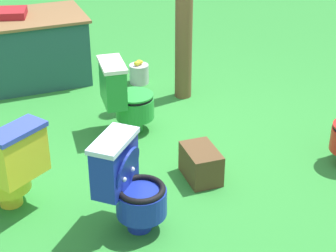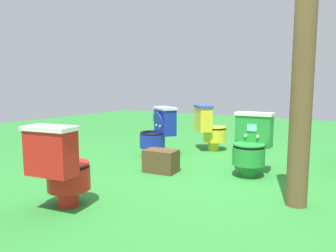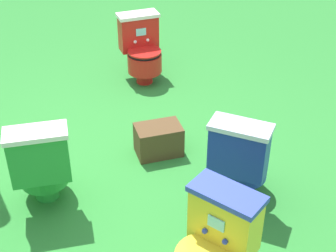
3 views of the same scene
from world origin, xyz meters
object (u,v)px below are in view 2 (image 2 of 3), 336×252
object	(u,v)px
wooden_post	(302,82)
toilet_red	(61,166)
toilet_blue	(158,131)
small_crate	(161,161)
toilet_green	(251,144)
toilet_yellow	(210,127)

from	to	relation	value
wooden_post	toilet_red	bearing A→B (deg)	-56.03
toilet_blue	small_crate	size ratio (longest dim) A/B	1.86
toilet_red	toilet_blue	distance (m)	2.15
toilet_red	wooden_post	distance (m)	2.15
toilet_green	toilet_red	xyz separation A→B (m)	(1.88, -1.04, 0.00)
toilet_red	toilet_blue	xyz separation A→B (m)	(-2.11, -0.42, 0.00)
toilet_blue	toilet_green	bearing A→B (deg)	-154.16
toilet_yellow	toilet_blue	distance (m)	0.93
toilet_green	wooden_post	distance (m)	1.21
wooden_post	small_crate	bearing A→B (deg)	-99.84
toilet_yellow	small_crate	distance (m)	1.52
toilet_yellow	toilet_red	bearing A→B (deg)	-41.67
toilet_green	toilet_yellow	bearing A→B (deg)	-47.59
toilet_blue	small_crate	world-z (taller)	toilet_blue
toilet_blue	wooden_post	distance (m)	2.42
toilet_green	wooden_post	size ratio (longest dim) A/B	0.34
toilet_blue	toilet_yellow	bearing A→B (deg)	-84.08
toilet_red	toilet_blue	size ratio (longest dim) A/B	1.00
toilet_blue	small_crate	bearing A→B (deg)	160.55
toilet_green	toilet_yellow	distance (m)	1.45
toilet_red	wooden_post	size ratio (longest dim) A/B	0.34
toilet_green	small_crate	size ratio (longest dim) A/B	1.86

